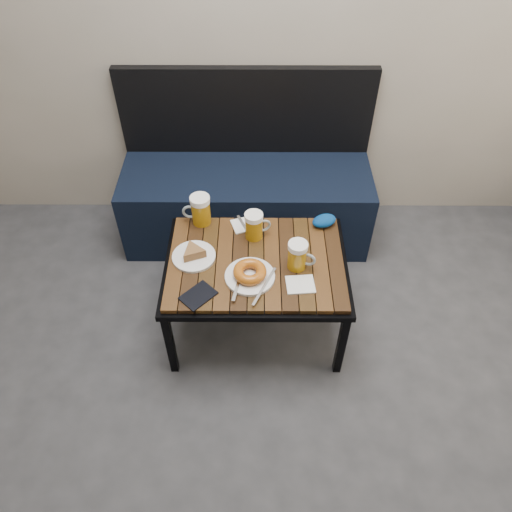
{
  "coord_description": "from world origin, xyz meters",
  "views": [
    {
      "loc": [
        0.21,
        -0.51,
        2.12
      ],
      "look_at": [
        0.2,
        1.06,
        0.5
      ],
      "focal_mm": 35.0,
      "sensor_mm": 36.0,
      "label": 1
    }
  ],
  "objects_px": {
    "bench": "(247,196)",
    "beer_mug_centre": "(254,225)",
    "passport_burgundy": "(253,225)",
    "plate_pie": "(194,254)",
    "plate_bagel": "(250,274)",
    "knit_pouch": "(324,221)",
    "beer_mug_right": "(298,255)",
    "beer_mug_left": "(200,210)",
    "cafe_table": "(256,267)",
    "passport_navy": "(198,296)"
  },
  "relations": [
    {
      "from": "passport_navy",
      "to": "plate_bagel",
      "type": "bearing_deg",
      "value": 69.96
    },
    {
      "from": "bench",
      "to": "plate_pie",
      "type": "height_order",
      "value": "bench"
    },
    {
      "from": "knit_pouch",
      "to": "beer_mug_centre",
      "type": "bearing_deg",
      "value": -166.29
    },
    {
      "from": "beer_mug_right",
      "to": "plate_pie",
      "type": "bearing_deg",
      "value": -170.32
    },
    {
      "from": "beer_mug_left",
      "to": "beer_mug_centre",
      "type": "height_order",
      "value": "beer_mug_left"
    },
    {
      "from": "plate_pie",
      "to": "knit_pouch",
      "type": "bearing_deg",
      "value": 20.02
    },
    {
      "from": "cafe_table",
      "to": "beer_mug_centre",
      "type": "relative_size",
      "value": 6.02
    },
    {
      "from": "passport_navy",
      "to": "knit_pouch",
      "type": "relative_size",
      "value": 1.17
    },
    {
      "from": "cafe_table",
      "to": "knit_pouch",
      "type": "distance_m",
      "value": 0.41
    },
    {
      "from": "beer_mug_left",
      "to": "beer_mug_centre",
      "type": "bearing_deg",
      "value": 160.11
    },
    {
      "from": "beer_mug_left",
      "to": "passport_burgundy",
      "type": "xyz_separation_m",
      "value": [
        0.25,
        -0.02,
        -0.07
      ]
    },
    {
      "from": "cafe_table",
      "to": "passport_navy",
      "type": "xyz_separation_m",
      "value": [
        -0.25,
        -0.21,
        0.05
      ]
    },
    {
      "from": "plate_bagel",
      "to": "knit_pouch",
      "type": "height_order",
      "value": "plate_bagel"
    },
    {
      "from": "beer_mug_centre",
      "to": "plate_pie",
      "type": "xyz_separation_m",
      "value": [
        -0.28,
        -0.14,
        -0.05
      ]
    },
    {
      "from": "plate_bagel",
      "to": "knit_pouch",
      "type": "bearing_deg",
      "value": 44.18
    },
    {
      "from": "plate_pie",
      "to": "knit_pouch",
      "type": "xyz_separation_m",
      "value": [
        0.61,
        0.22,
        0.0
      ]
    },
    {
      "from": "passport_burgundy",
      "to": "knit_pouch",
      "type": "relative_size",
      "value": 0.94
    },
    {
      "from": "beer_mug_centre",
      "to": "plate_pie",
      "type": "relative_size",
      "value": 0.7
    },
    {
      "from": "cafe_table",
      "to": "beer_mug_centre",
      "type": "height_order",
      "value": "beer_mug_centre"
    },
    {
      "from": "bench",
      "to": "cafe_table",
      "type": "relative_size",
      "value": 1.67
    },
    {
      "from": "passport_burgundy",
      "to": "knit_pouch",
      "type": "height_order",
      "value": "knit_pouch"
    },
    {
      "from": "cafe_table",
      "to": "plate_bagel",
      "type": "xyz_separation_m",
      "value": [
        -0.03,
        -0.11,
        0.07
      ]
    },
    {
      "from": "beer_mug_left",
      "to": "plate_pie",
      "type": "xyz_separation_m",
      "value": [
        -0.01,
        -0.24,
        -0.06
      ]
    },
    {
      "from": "cafe_table",
      "to": "knit_pouch",
      "type": "bearing_deg",
      "value": 36.11
    },
    {
      "from": "bench",
      "to": "beer_mug_centre",
      "type": "height_order",
      "value": "bench"
    },
    {
      "from": "bench",
      "to": "beer_mug_centre",
      "type": "relative_size",
      "value": 10.04
    },
    {
      "from": "plate_pie",
      "to": "plate_bagel",
      "type": "xyz_separation_m",
      "value": [
        0.26,
        -0.12,
        0.0
      ]
    },
    {
      "from": "beer_mug_left",
      "to": "passport_burgundy",
      "type": "relative_size",
      "value": 1.34
    },
    {
      "from": "beer_mug_right",
      "to": "plate_bagel",
      "type": "distance_m",
      "value": 0.23
    },
    {
      "from": "bench",
      "to": "cafe_table",
      "type": "distance_m",
      "value": 0.73
    },
    {
      "from": "passport_burgundy",
      "to": "cafe_table",
      "type": "bearing_deg",
      "value": -75.49
    },
    {
      "from": "beer_mug_centre",
      "to": "knit_pouch",
      "type": "height_order",
      "value": "beer_mug_centre"
    },
    {
      "from": "beer_mug_left",
      "to": "passport_navy",
      "type": "height_order",
      "value": "beer_mug_left"
    },
    {
      "from": "plate_bagel",
      "to": "beer_mug_left",
      "type": "bearing_deg",
      "value": 123.67
    },
    {
      "from": "beer_mug_right",
      "to": "plate_pie",
      "type": "relative_size",
      "value": 0.71
    },
    {
      "from": "beer_mug_left",
      "to": "knit_pouch",
      "type": "bearing_deg",
      "value": 179.52
    },
    {
      "from": "plate_bagel",
      "to": "knit_pouch",
      "type": "relative_size",
      "value": 2.31
    },
    {
      "from": "passport_burgundy",
      "to": "beer_mug_centre",
      "type": "bearing_deg",
      "value": -73.68
    },
    {
      "from": "beer_mug_left",
      "to": "passport_navy",
      "type": "distance_m",
      "value": 0.48
    },
    {
      "from": "plate_pie",
      "to": "passport_navy",
      "type": "height_order",
      "value": "plate_pie"
    },
    {
      "from": "cafe_table",
      "to": "beer_mug_left",
      "type": "relative_size",
      "value": 5.45
    },
    {
      "from": "cafe_table",
      "to": "knit_pouch",
      "type": "height_order",
      "value": "knit_pouch"
    },
    {
      "from": "beer_mug_left",
      "to": "plate_bagel",
      "type": "distance_m",
      "value": 0.44
    },
    {
      "from": "bench",
      "to": "beer_mug_centre",
      "type": "bearing_deg",
      "value": -84.83
    },
    {
      "from": "beer_mug_left",
      "to": "bench",
      "type": "bearing_deg",
      "value": -114.0
    },
    {
      "from": "bench",
      "to": "knit_pouch",
      "type": "xyz_separation_m",
      "value": [
        0.39,
        -0.47,
        0.23
      ]
    },
    {
      "from": "cafe_table",
      "to": "plate_bagel",
      "type": "distance_m",
      "value": 0.13
    },
    {
      "from": "beer_mug_centre",
      "to": "passport_burgundy",
      "type": "distance_m",
      "value": 0.1
    },
    {
      "from": "bench",
      "to": "plate_bagel",
      "type": "height_order",
      "value": "bench"
    },
    {
      "from": "cafe_table",
      "to": "passport_navy",
      "type": "relative_size",
      "value": 5.88
    }
  ]
}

